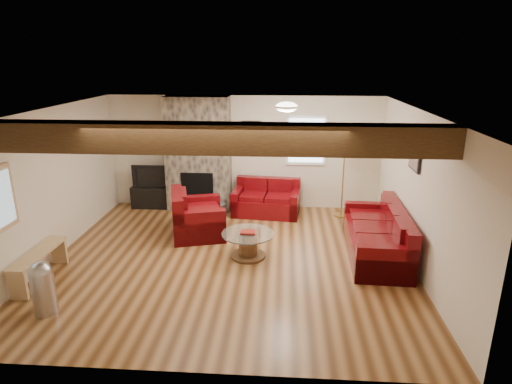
# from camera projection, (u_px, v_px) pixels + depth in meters

# --- Properties ---
(room) EXTENTS (8.00, 8.00, 8.00)m
(room) POSITION_uv_depth(u_px,v_px,m) (229.00, 189.00, 6.90)
(room) COLOR #583417
(room) RESTS_ON ground
(floor) EXTENTS (6.00, 6.00, 0.00)m
(floor) POSITION_uv_depth(u_px,v_px,m) (231.00, 259.00, 7.28)
(floor) COLOR #583417
(floor) RESTS_ON ground
(oak_beam) EXTENTS (6.00, 0.36, 0.38)m
(oak_beam) POSITION_uv_depth(u_px,v_px,m) (215.00, 138.00, 5.39)
(oak_beam) COLOR #351E10
(oak_beam) RESTS_ON room
(chimney_breast) EXTENTS (1.40, 0.67, 2.50)m
(chimney_breast) POSITION_uv_depth(u_px,v_px,m) (198.00, 156.00, 9.34)
(chimney_breast) COLOR #342F28
(chimney_breast) RESTS_ON floor
(back_window) EXTENTS (0.90, 0.08, 1.10)m
(back_window) POSITION_uv_depth(u_px,v_px,m) (306.00, 140.00, 9.30)
(back_window) COLOR white
(back_window) RESTS_ON room
(ceiling_dome) EXTENTS (0.40, 0.40, 0.18)m
(ceiling_dome) POSITION_uv_depth(u_px,v_px,m) (287.00, 109.00, 7.34)
(ceiling_dome) COLOR #F2EACE
(ceiling_dome) RESTS_ON room
(artwork_back) EXTENTS (0.42, 0.06, 0.52)m
(artwork_back) POSITION_uv_depth(u_px,v_px,m) (251.00, 133.00, 9.33)
(artwork_back) COLOR black
(artwork_back) RESTS_ON room
(artwork_right) EXTENTS (0.06, 0.55, 0.42)m
(artwork_right) POSITION_uv_depth(u_px,v_px,m) (414.00, 158.00, 6.84)
(artwork_right) COLOR black
(artwork_right) RESTS_ON room
(sofa_three) EXTENTS (1.00, 2.21, 0.84)m
(sofa_three) POSITION_uv_depth(u_px,v_px,m) (376.00, 232.00, 7.33)
(sofa_three) COLOR #400409
(sofa_three) RESTS_ON floor
(loveseat) EXTENTS (1.49, 0.96, 0.75)m
(loveseat) POSITION_uv_depth(u_px,v_px,m) (266.00, 198.00, 9.25)
(loveseat) COLOR #400409
(loveseat) RESTS_ON floor
(armchair_red) EXTENTS (1.20, 1.30, 0.88)m
(armchair_red) POSITION_uv_depth(u_px,v_px,m) (198.00, 213.00, 8.16)
(armchair_red) COLOR #400409
(armchair_red) RESTS_ON floor
(coffee_table) EXTENTS (0.90, 0.90, 0.47)m
(coffee_table) POSITION_uv_depth(u_px,v_px,m) (248.00, 245.00, 7.30)
(coffee_table) COLOR #432C15
(coffee_table) RESTS_ON floor
(tv_cabinet) EXTENTS (0.98, 0.39, 0.49)m
(tv_cabinet) POSITION_uv_depth(u_px,v_px,m) (154.00, 197.00, 9.74)
(tv_cabinet) COLOR black
(tv_cabinet) RESTS_ON floor
(television) EXTENTS (0.88, 0.12, 0.51)m
(television) POSITION_uv_depth(u_px,v_px,m) (153.00, 175.00, 9.59)
(television) COLOR black
(television) RESTS_ON tv_cabinet
(floor_lamp) EXTENTS (0.42, 0.42, 1.65)m
(floor_lamp) POSITION_uv_depth(u_px,v_px,m) (345.00, 152.00, 8.83)
(floor_lamp) COLOR #B18F4A
(floor_lamp) RESTS_ON floor
(pine_bench) EXTENTS (0.29, 1.24, 0.46)m
(pine_bench) POSITION_uv_depth(u_px,v_px,m) (40.00, 266.00, 6.54)
(pine_bench) COLOR tan
(pine_bench) RESTS_ON floor
(pedal_bin) EXTENTS (0.33, 0.33, 0.75)m
(pedal_bin) POSITION_uv_depth(u_px,v_px,m) (43.00, 288.00, 5.65)
(pedal_bin) COLOR #AEAEB3
(pedal_bin) RESTS_ON floor
(coal_bucket) EXTENTS (0.31, 0.31, 0.29)m
(coal_bucket) POSITION_uv_depth(u_px,v_px,m) (219.00, 209.00, 9.21)
(coal_bucket) COLOR slate
(coal_bucket) RESTS_ON floor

